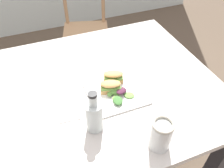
# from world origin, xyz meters

# --- Properties ---
(ground_plane) EXTENTS (8.31, 8.31, 0.00)m
(ground_plane) POSITION_xyz_m (0.00, 0.00, 0.00)
(ground_plane) COLOR brown
(dining_table) EXTENTS (1.17, 0.98, 0.74)m
(dining_table) POSITION_xyz_m (0.05, -0.09, 0.62)
(dining_table) COLOR #BCB7AD
(dining_table) RESTS_ON ground
(chair_wooden_far) EXTENTS (0.50, 0.50, 0.87)m
(chair_wooden_far) POSITION_xyz_m (0.27, 0.94, 0.45)
(chair_wooden_far) COLOR tan
(chair_wooden_far) RESTS_ON ground
(plate_lunch) EXTENTS (0.26, 0.26, 0.01)m
(plate_lunch) POSITION_xyz_m (0.10, -0.17, 0.74)
(plate_lunch) COLOR white
(plate_lunch) RESTS_ON dining_table
(sandwich_half_front) EXTENTS (0.11, 0.09, 0.06)m
(sandwich_half_front) POSITION_xyz_m (0.09, -0.16, 0.78)
(sandwich_half_front) COLOR tan
(sandwich_half_front) RESTS_ON plate_lunch
(sandwich_half_back) EXTENTS (0.11, 0.09, 0.06)m
(sandwich_half_back) POSITION_xyz_m (0.12, -0.10, 0.78)
(sandwich_half_back) COLOR tan
(sandwich_half_back) RESTS_ON plate_lunch
(salad_mixed_greens) EXTENTS (0.13, 0.15, 0.03)m
(salad_mixed_greens) POSITION_xyz_m (0.11, -0.20, 0.76)
(salad_mixed_greens) COLOR #6B9E47
(salad_mixed_greens) RESTS_ON plate_lunch
(napkin_folded) EXTENTS (0.12, 0.26, 0.00)m
(napkin_folded) POSITION_xyz_m (-0.12, -0.14, 0.74)
(napkin_folded) COLOR white
(napkin_folded) RESTS_ON dining_table
(fork_on_napkin) EXTENTS (0.04, 0.19, 0.00)m
(fork_on_napkin) POSITION_xyz_m (-0.12, -0.12, 0.75)
(fork_on_napkin) COLOR silver
(fork_on_napkin) RESTS_ON napkin_folded
(bottle_cold_brew) EXTENTS (0.07, 0.07, 0.20)m
(bottle_cold_brew) POSITION_xyz_m (-0.05, -0.33, 0.81)
(bottle_cold_brew) COLOR black
(bottle_cold_brew) RESTS_ON dining_table
(mason_jar_iced_tea) EXTENTS (0.08, 0.08, 0.13)m
(mason_jar_iced_tea) POSITION_xyz_m (0.15, -0.50, 0.80)
(mason_jar_iced_tea) COLOR #995623
(mason_jar_iced_tea) RESTS_ON dining_table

